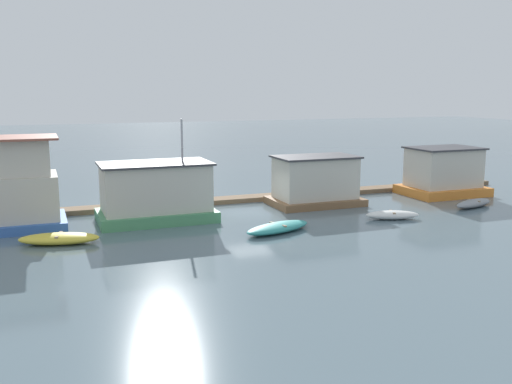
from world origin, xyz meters
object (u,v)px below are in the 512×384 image
(dinghy_grey, at_px, (474,203))
(houseboat_blue, at_px, (1,188))
(dinghy_yellow, at_px, (59,239))
(dinghy_white, at_px, (392,215))
(dinghy_teal, at_px, (278,228))
(houseboat_green, at_px, (156,193))
(mooring_post_centre, at_px, (307,190))
(houseboat_brown, at_px, (315,182))
(houseboat_orange, at_px, (443,173))

(dinghy_grey, bearing_deg, houseboat_blue, 170.91)
(dinghy_yellow, distance_m, dinghy_white, 18.36)
(dinghy_teal, bearing_deg, houseboat_green, 137.77)
(houseboat_blue, height_order, houseboat_green, houseboat_green)
(houseboat_green, xyz_separation_m, mooring_post_centre, (10.95, 2.80, -1.01))
(dinghy_white, bearing_deg, dinghy_grey, 8.77)
(houseboat_green, relative_size, houseboat_brown, 1.13)
(houseboat_brown, distance_m, dinghy_white, 6.07)
(dinghy_yellow, bearing_deg, houseboat_orange, 9.09)
(houseboat_green, bearing_deg, dinghy_white, -19.57)
(houseboat_green, relative_size, dinghy_white, 2.01)
(dinghy_teal, distance_m, dinghy_grey, 14.36)
(dinghy_grey, bearing_deg, dinghy_white, -171.23)
(houseboat_orange, xyz_separation_m, dinghy_white, (-7.96, -5.46, -1.32))
(dinghy_yellow, distance_m, mooring_post_centre, 17.51)
(houseboat_brown, bearing_deg, houseboat_blue, 179.94)
(dinghy_white, bearing_deg, houseboat_blue, 165.25)
(houseboat_blue, height_order, dinghy_teal, houseboat_blue)
(houseboat_blue, distance_m, houseboat_orange, 28.93)
(houseboat_blue, height_order, mooring_post_centre, houseboat_blue)
(houseboat_green, bearing_deg, houseboat_orange, 2.44)
(houseboat_green, bearing_deg, houseboat_brown, 4.96)
(houseboat_green, xyz_separation_m, houseboat_orange, (20.83, 0.89, -0.04))
(houseboat_green, distance_m, houseboat_brown, 10.68)
(dinghy_white, relative_size, dinghy_grey, 0.90)
(houseboat_orange, distance_m, dinghy_grey, 4.72)
(houseboat_brown, bearing_deg, dinghy_grey, -25.95)
(houseboat_brown, height_order, dinghy_white, houseboat_brown)
(houseboat_green, height_order, dinghy_yellow, houseboat_green)
(houseboat_orange, xyz_separation_m, dinghy_grey, (-1.07, -4.40, -1.33))
(dinghy_white, xyz_separation_m, mooring_post_centre, (-1.92, 7.38, 0.35))
(houseboat_green, height_order, houseboat_brown, houseboat_green)
(houseboat_orange, distance_m, dinghy_teal, 16.49)
(houseboat_blue, bearing_deg, mooring_post_centre, 5.59)
(houseboat_green, bearing_deg, mooring_post_centre, 14.36)
(houseboat_brown, distance_m, mooring_post_centre, 2.12)
(dinghy_yellow, bearing_deg, dinghy_grey, -0.45)
(houseboat_orange, xyz_separation_m, mooring_post_centre, (-9.88, 1.92, -0.97))
(houseboat_green, distance_m, dinghy_grey, 20.12)
(houseboat_blue, xyz_separation_m, dinghy_grey, (27.85, -4.46, -1.99))
(houseboat_blue, bearing_deg, dinghy_white, -14.75)
(dinghy_yellow, relative_size, dinghy_white, 1.25)
(houseboat_brown, relative_size, dinghy_grey, 1.61)
(dinghy_grey, xyz_separation_m, mooring_post_centre, (-8.81, 6.32, 0.35))
(houseboat_blue, bearing_deg, dinghy_teal, -23.55)
(houseboat_orange, bearing_deg, houseboat_blue, 179.89)
(houseboat_green, bearing_deg, dinghy_teal, -42.23)
(houseboat_brown, xyz_separation_m, dinghy_white, (2.24, -5.50, -1.27))
(houseboat_blue, height_order, dinghy_yellow, houseboat_blue)
(dinghy_white, bearing_deg, houseboat_brown, 112.12)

